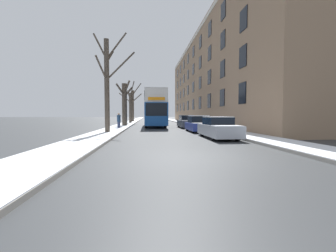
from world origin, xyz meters
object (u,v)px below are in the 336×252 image
object	(u,v)px
double_decker_bus	(155,107)
pedestrian_left_sidewalk	(119,120)
parked_car_2	(187,122)
bare_tree_left_0	(108,82)
bare_tree_left_1	(125,103)
bare_tree_left_3	(133,105)
parked_car_1	(199,124)
parked_car_0	(218,128)
bare_tree_left_2	(131,105)

from	to	relation	value
double_decker_bus	pedestrian_left_sidewalk	size ratio (longest dim) A/B	6.54
parked_car_2	pedestrian_left_sidewalk	xyz separation A→B (m)	(-7.57, -2.00, 0.25)
bare_tree_left_0	double_decker_bus	world-z (taller)	bare_tree_left_0
bare_tree_left_1	bare_tree_left_0	bearing A→B (deg)	-90.92
bare_tree_left_0	bare_tree_left_3	world-z (taller)	bare_tree_left_0
bare_tree_left_0	parked_car_1	size ratio (longest dim) A/B	2.06
parked_car_0	bare_tree_left_0	bearing A→B (deg)	152.29
parked_car_1	pedestrian_left_sidewalk	xyz separation A→B (m)	(-7.57, 4.14, 0.27)
parked_car_2	bare_tree_left_1	bearing A→B (deg)	154.62
bare_tree_left_3	parked_car_2	world-z (taller)	bare_tree_left_3
bare_tree_left_3	double_decker_bus	xyz separation A→B (m)	(4.14, -20.20, -1.13)
double_decker_bus	parked_car_1	bearing A→B (deg)	-69.13
bare_tree_left_3	parked_car_2	bearing A→B (deg)	-71.76
bare_tree_left_3	parked_car_0	world-z (taller)	bare_tree_left_3
bare_tree_left_0	double_decker_bus	bearing A→B (deg)	69.76
bare_tree_left_1	double_decker_bus	distance (m)	3.92
bare_tree_left_1	pedestrian_left_sidewalk	world-z (taller)	bare_tree_left_1
bare_tree_left_3	pedestrian_left_sidewalk	bearing A→B (deg)	-89.56
parked_car_1	bare_tree_left_2	bearing A→B (deg)	110.32
pedestrian_left_sidewalk	bare_tree_left_1	bearing A→B (deg)	-140.64
bare_tree_left_3	pedestrian_left_sidewalk	xyz separation A→B (m)	(0.20, -25.56, -2.69)
pedestrian_left_sidewalk	bare_tree_left_2	bearing A→B (deg)	-140.20
double_decker_bus	pedestrian_left_sidewalk	xyz separation A→B (m)	(-3.95, -5.36, -1.56)
double_decker_bus	pedestrian_left_sidewalk	world-z (taller)	double_decker_bus
double_decker_bus	parked_car_0	xyz separation A→B (m)	(3.62, -15.07, -1.84)
parked_car_0	bare_tree_left_3	bearing A→B (deg)	102.42
bare_tree_left_3	parked_car_2	size ratio (longest dim) A/B	1.54
bare_tree_left_2	parked_car_0	bearing A→B (deg)	-73.79
parked_car_2	bare_tree_left_2	bearing A→B (deg)	117.96
bare_tree_left_0	bare_tree_left_3	distance (m)	31.24
bare_tree_left_2	double_decker_bus	xyz separation A→B (m)	(3.90, -10.82, -0.80)
bare_tree_left_1	bare_tree_left_3	size ratio (longest dim) A/B	0.87
bare_tree_left_2	pedestrian_left_sidewalk	size ratio (longest dim) A/B	4.24
bare_tree_left_0	bare_tree_left_2	size ratio (longest dim) A/B	1.15
bare_tree_left_1	bare_tree_left_3	world-z (taller)	bare_tree_left_3
bare_tree_left_2	parked_car_0	distance (m)	27.09
parked_car_0	parked_car_1	xyz separation A→B (m)	(-0.00, 5.57, 0.01)
bare_tree_left_3	parked_car_0	xyz separation A→B (m)	(7.77, -35.27, -2.97)
parked_car_0	pedestrian_left_sidewalk	size ratio (longest dim) A/B	2.67
double_decker_bus	parked_car_2	xyz separation A→B (m)	(3.62, -3.36, -1.81)
bare_tree_left_1	pedestrian_left_sidewalk	bearing A→B (deg)	-90.60
bare_tree_left_1	parked_car_0	distance (m)	17.18
bare_tree_left_3	double_decker_bus	world-z (taller)	bare_tree_left_3
bare_tree_left_2	parked_car_1	world-z (taller)	bare_tree_left_2
bare_tree_left_2	pedestrian_left_sidewalk	distance (m)	16.35
bare_tree_left_3	parked_car_1	bearing A→B (deg)	-75.35
bare_tree_left_3	parked_car_1	size ratio (longest dim) A/B	1.67
bare_tree_left_1	parked_car_2	world-z (taller)	bare_tree_left_1
parked_car_0	bare_tree_left_1	bearing A→B (deg)	116.18
double_decker_bus	parked_car_1	xyz separation A→B (m)	(3.62, -9.51, -1.83)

